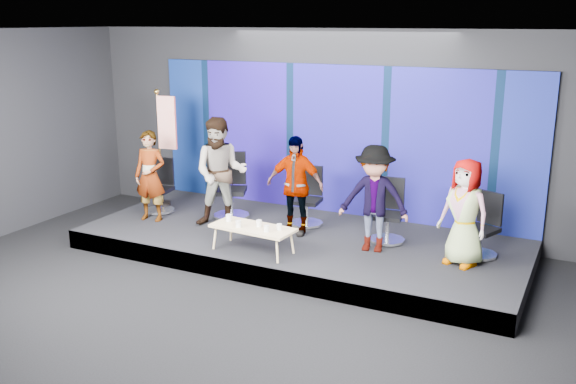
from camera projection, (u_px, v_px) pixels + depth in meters
name	position (u px, v px, depth m)	size (l,w,h in m)	color
ground	(217.00, 314.00, 8.20)	(10.00, 10.00, 0.00)	black
room_walls	(211.00, 126.00, 7.57)	(10.02, 8.02, 3.51)	black
riser	(301.00, 244.00, 10.32)	(7.00, 3.00, 0.30)	black
backdrop	(337.00, 140.00, 11.20)	(7.00, 0.08, 2.60)	#072453
chair_a	(160.00, 194.00, 11.46)	(0.61, 0.61, 0.95)	silver
panelist_a	(150.00, 176.00, 10.86)	(0.56, 0.37, 1.55)	black
chair_b	(232.00, 196.00, 11.13)	(0.83, 0.83, 1.13)	silver
panelist_b	(221.00, 173.00, 10.51)	(0.89, 0.69, 1.82)	black
chair_c	(308.00, 206.00, 10.72)	(0.61, 0.61, 0.98)	silver
panelist_c	(295.00, 185.00, 10.17)	(0.93, 0.39, 1.59)	black
chair_d	(388.00, 221.00, 9.92)	(0.62, 0.62, 0.99)	silver
panelist_d	(374.00, 199.00, 9.40)	(1.03, 0.59, 1.60)	black
chair_e	(482.00, 236.00, 9.30)	(0.69, 0.69, 0.94)	silver
panelist_e	(465.00, 212.00, 8.86)	(0.74, 0.48, 1.52)	black
coffee_table	(253.00, 229.00, 9.46)	(1.29, 0.62, 0.39)	tan
mug_a	(229.00, 218.00, 9.69)	(0.09, 0.09, 0.10)	silver
mug_b	(238.00, 224.00, 9.42)	(0.09, 0.09, 0.10)	silver
mug_c	(259.00, 223.00, 9.45)	(0.08, 0.08, 0.10)	silver
mug_d	(267.00, 229.00, 9.21)	(0.08, 0.08, 0.10)	silver
mug_e	(279.00, 227.00, 9.29)	(0.08, 0.08, 0.09)	silver
flag_stand	(165.00, 146.00, 11.50)	(0.50, 0.29, 2.16)	black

